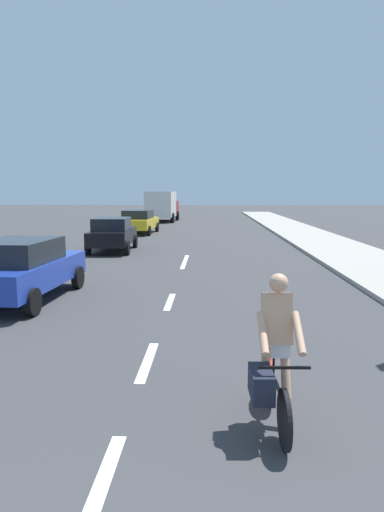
{
  "coord_description": "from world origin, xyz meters",
  "views": [
    {
      "loc": [
        1.01,
        -0.74,
        2.74
      ],
      "look_at": [
        0.54,
        11.13,
        1.1
      ],
      "focal_mm": 32.52,
      "sensor_mm": 36.0,
      "label": 1
    }
  ],
  "objects_px": {
    "parked_car_blue": "(21,268)",
    "parked_car_black": "(113,233)",
    "cyclist": "(273,358)",
    "delivery_truck": "(162,206)",
    "parked_car_yellow": "(139,221)"
  },
  "relations": [
    {
      "from": "parked_car_blue",
      "to": "parked_car_black",
      "type": "distance_m",
      "value": 9.94
    },
    {
      "from": "cyclist",
      "to": "parked_car_yellow",
      "type": "height_order",
      "value": "cyclist"
    },
    {
      "from": "parked_car_black",
      "to": "delivery_truck",
      "type": "relative_size",
      "value": 0.66
    },
    {
      "from": "cyclist",
      "to": "parked_car_blue",
      "type": "height_order",
      "value": "cyclist"
    },
    {
      "from": "parked_car_yellow",
      "to": "delivery_truck",
      "type": "bearing_deg",
      "value": 91.86
    },
    {
      "from": "delivery_truck",
      "to": "parked_car_black",
      "type": "bearing_deg",
      "value": -87.7
    },
    {
      "from": "parked_car_blue",
      "to": "parked_car_yellow",
      "type": "bearing_deg",
      "value": 92.74
    },
    {
      "from": "cyclist",
      "to": "parked_car_blue",
      "type": "xyz_separation_m",
      "value": [
        -5.54,
        6.21,
        0.01
      ]
    },
    {
      "from": "parked_car_blue",
      "to": "delivery_truck",
      "type": "distance_m",
      "value": 32.16
    },
    {
      "from": "parked_car_blue",
      "to": "parked_car_black",
      "type": "bearing_deg",
      "value": 91.39
    },
    {
      "from": "cyclist",
      "to": "parked_car_blue",
      "type": "bearing_deg",
      "value": -50.19
    },
    {
      "from": "cyclist",
      "to": "delivery_truck",
      "type": "height_order",
      "value": "delivery_truck"
    },
    {
      "from": "cyclist",
      "to": "parked_car_yellow",
      "type": "xyz_separation_m",
      "value": [
        -5.52,
        25.5,
        0.01
      ]
    },
    {
      "from": "parked_car_blue",
      "to": "parked_car_yellow",
      "type": "xyz_separation_m",
      "value": [
        0.02,
        19.29,
        0.0
      ]
    },
    {
      "from": "parked_car_blue",
      "to": "parked_car_yellow",
      "type": "distance_m",
      "value": 19.29
    }
  ]
}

